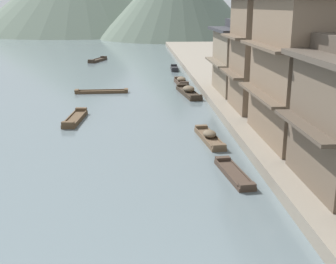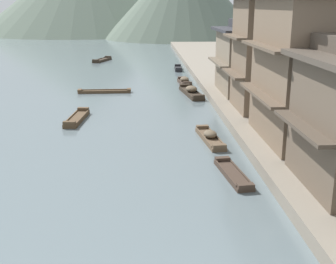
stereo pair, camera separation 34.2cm
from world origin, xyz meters
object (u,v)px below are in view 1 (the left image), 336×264
object	(u,v)px
boat_midriver_drifting	(189,92)
boat_upstream_distant	(234,174)
boat_moored_nearest	(209,137)
house_waterfront_far	(252,57)
boat_midriver_upstream	(98,60)
boat_moored_second	(174,69)
boat_moored_third	(75,119)
house_waterfront_tall	(305,63)
house_waterfront_narrow	(268,49)
boat_crossing_west	(102,92)
boat_moored_far	(181,81)

from	to	relation	value
boat_midriver_drifting	boat_upstream_distant	size ratio (longest dim) A/B	1.47
boat_moored_nearest	house_waterfront_far	bearing A→B (deg)	65.43
boat_midriver_upstream	boat_midriver_drifting	bearing A→B (deg)	-67.86
boat_moored_second	boat_moored_third	world-z (taller)	boat_moored_second
house_waterfront_tall	house_waterfront_narrow	distance (m)	7.52
boat_moored_second	boat_crossing_west	bearing A→B (deg)	-119.14
house_waterfront_narrow	house_waterfront_far	distance (m)	6.80
boat_moored_second	house_waterfront_tall	bearing A→B (deg)	-81.99
boat_moored_second	boat_crossing_west	xyz separation A→B (m)	(-8.08, -14.50, -0.07)
boat_moored_nearest	boat_moored_far	distance (m)	19.91
boat_upstream_distant	house_waterfront_tall	xyz separation A→B (m)	(4.61, 3.98, 4.78)
boat_moored_third	house_waterfront_narrow	size ratio (longest dim) A/B	0.52
boat_moored_second	boat_upstream_distant	size ratio (longest dim) A/B	0.91
boat_midriver_upstream	boat_crossing_west	distance (m)	24.45
boat_moored_far	boat_upstream_distant	bearing A→B (deg)	-89.95
boat_moored_far	house_waterfront_tall	world-z (taller)	house_waterfront_tall
boat_moored_third	boat_midriver_upstream	world-z (taller)	boat_midriver_upstream
boat_upstream_distant	house_waterfront_narrow	world-z (taller)	house_waterfront_narrow
boat_crossing_west	boat_moored_third	bearing A→B (deg)	-95.99
boat_midriver_drifting	boat_upstream_distant	xyz separation A→B (m)	(-0.09, -20.01, -0.15)
boat_crossing_west	house_waterfront_far	bearing A→B (deg)	-13.96
boat_moored_nearest	house_waterfront_tall	bearing A→B (deg)	-20.39
house_waterfront_narrow	house_waterfront_tall	bearing A→B (deg)	-91.04
boat_moored_second	boat_moored_far	xyz separation A→B (m)	(-0.13, -10.25, 0.11)
boat_moored_third	house_waterfront_narrow	world-z (taller)	house_waterfront_narrow
boat_moored_second	boat_crossing_west	size ratio (longest dim) A/B	0.72
boat_moored_nearest	house_waterfront_tall	world-z (taller)	house_waterfront_tall
boat_moored_nearest	boat_upstream_distant	bearing A→B (deg)	-87.46
boat_moored_nearest	house_waterfront_far	xyz separation A→B (m)	(5.64, 12.34, 3.39)
boat_midriver_upstream	boat_moored_third	bearing A→B (deg)	-87.79
boat_crossing_west	house_waterfront_tall	world-z (taller)	house_waterfront_tall
boat_moored_far	house_waterfront_tall	distance (m)	22.68
boat_upstream_distant	boat_moored_third	bearing A→B (deg)	129.15
boat_upstream_distant	house_waterfront_narrow	size ratio (longest dim) A/B	0.46
boat_moored_far	house_waterfront_tall	size ratio (longest dim) A/B	0.43
boat_moored_third	house_waterfront_tall	bearing A→B (deg)	-27.60
boat_moored_nearest	boat_midriver_drifting	xyz separation A→B (m)	(0.35, 14.22, 0.06)
boat_midriver_drifting	boat_midriver_upstream	world-z (taller)	boat_midriver_drifting
boat_midriver_upstream	boat_upstream_distant	distance (m)	46.94
boat_moored_far	boat_upstream_distant	distance (m)	25.69
boat_upstream_distant	boat_crossing_west	xyz separation A→B (m)	(-7.97, 21.45, -0.01)
boat_moored_third	boat_midriver_upstream	distance (m)	34.68
house_waterfront_tall	boat_midriver_upstream	bearing A→B (deg)	109.74
boat_moored_nearest	boat_midriver_drifting	world-z (taller)	boat_midriver_drifting
boat_moored_far	boat_moored_third	bearing A→B (deg)	-121.79
boat_midriver_drifting	house_waterfront_tall	bearing A→B (deg)	-74.27
boat_upstream_distant	house_waterfront_far	world-z (taller)	house_waterfront_far
house_waterfront_tall	boat_moored_nearest	bearing A→B (deg)	159.61
boat_midriver_drifting	house_waterfront_far	bearing A→B (deg)	-19.53
house_waterfront_tall	house_waterfront_far	xyz separation A→B (m)	(0.78, 14.15, -1.30)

